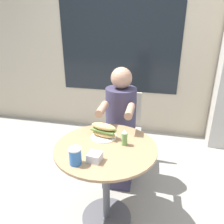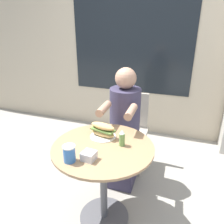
% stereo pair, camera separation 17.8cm
% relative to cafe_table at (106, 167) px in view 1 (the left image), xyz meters
% --- Properties ---
extents(ground_plane, '(8.00, 8.00, 0.00)m').
position_rel_cafe_table_xyz_m(ground_plane, '(0.00, 0.00, -0.54)').
color(ground_plane, gray).
extents(storefront_wall, '(8.00, 0.09, 2.80)m').
position_rel_cafe_table_xyz_m(storefront_wall, '(-0.00, 1.81, 0.86)').
color(storefront_wall, '#B7A88E').
rests_on(storefront_wall, ground_plane).
extents(cafe_table, '(0.79, 0.79, 0.74)m').
position_rel_cafe_table_xyz_m(cafe_table, '(0.00, 0.00, 0.00)').
color(cafe_table, '#997551').
rests_on(cafe_table, ground_plane).
extents(diner_chair, '(0.39, 0.39, 0.87)m').
position_rel_cafe_table_xyz_m(diner_chair, '(-0.01, 0.91, -0.02)').
color(diner_chair, '#ADA393').
rests_on(diner_chair, ground_plane).
extents(seated_diner, '(0.32, 0.56, 1.23)m').
position_rel_cafe_table_xyz_m(seated_diner, '(-0.00, 0.57, 0.00)').
color(seated_diner, '#38334C').
rests_on(seated_diner, ground_plane).
extents(sandwich_on_plate, '(0.23, 0.21, 0.12)m').
position_rel_cafe_table_xyz_m(sandwich_on_plate, '(-0.05, 0.14, 0.25)').
color(sandwich_on_plate, white).
rests_on(sandwich_on_plate, cafe_table).
extents(drink_cup, '(0.09, 0.09, 0.12)m').
position_rel_cafe_table_xyz_m(drink_cup, '(-0.14, -0.26, 0.25)').
color(drink_cup, '#336BB7').
rests_on(drink_cup, cafe_table).
extents(napkin_box, '(0.10, 0.10, 0.06)m').
position_rel_cafe_table_xyz_m(napkin_box, '(-0.02, -0.20, 0.22)').
color(napkin_box, silver).
rests_on(napkin_box, cafe_table).
extents(condiment_bottle, '(0.05, 0.05, 0.13)m').
position_rel_cafe_table_xyz_m(condiment_bottle, '(0.13, 0.06, 0.25)').
color(condiment_bottle, '#66934C').
rests_on(condiment_bottle, cafe_table).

